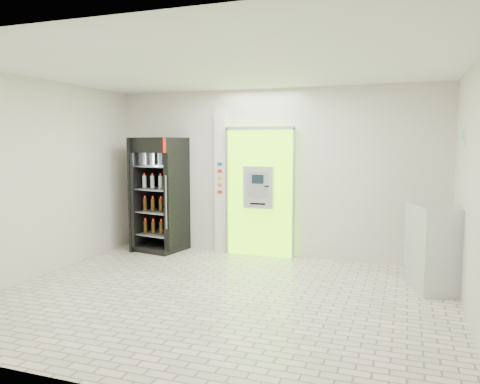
% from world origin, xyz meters
% --- Properties ---
extents(ground, '(6.00, 6.00, 0.00)m').
position_xyz_m(ground, '(0.00, 0.00, 0.00)').
color(ground, beige).
rests_on(ground, ground).
extents(room_shell, '(6.00, 6.00, 6.00)m').
position_xyz_m(room_shell, '(0.00, 0.00, 1.84)').
color(room_shell, beige).
rests_on(room_shell, ground).
extents(atm_assembly, '(1.30, 0.24, 2.33)m').
position_xyz_m(atm_assembly, '(-0.20, 2.41, 1.17)').
color(atm_assembly, '#7EFF0A').
rests_on(atm_assembly, ground).
extents(pillar, '(0.22, 0.11, 2.60)m').
position_xyz_m(pillar, '(-0.98, 2.45, 1.30)').
color(pillar, silver).
rests_on(pillar, ground).
extents(beverage_cooler, '(0.92, 0.87, 2.14)m').
position_xyz_m(beverage_cooler, '(-2.10, 2.14, 1.03)').
color(beverage_cooler, black).
rests_on(beverage_cooler, ground).
extents(steel_cabinet, '(0.84, 1.02, 1.18)m').
position_xyz_m(steel_cabinet, '(2.69, 1.32, 0.59)').
color(steel_cabinet, '#B7BABF').
rests_on(steel_cabinet, ground).
extents(exit_sign, '(0.02, 0.22, 0.26)m').
position_xyz_m(exit_sign, '(2.99, 1.40, 2.12)').
color(exit_sign, white).
rests_on(exit_sign, room_shell).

